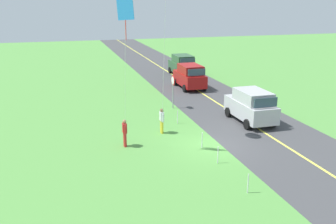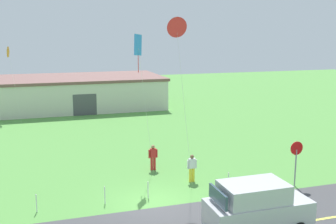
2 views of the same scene
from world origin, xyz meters
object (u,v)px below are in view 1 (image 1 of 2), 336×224
Objects in this scene: car_parked_east_near at (190,76)px; person_adult_companion at (162,120)px; kite_red_low at (125,10)px; car_suv_foreground at (251,106)px; person_adult_near at (125,132)px; car_parked_east_far at (182,65)px; stop_sign at (173,85)px.

car_parked_east_near is 2.75× the size of person_adult_companion.
car_suv_foreground is at bearing -72.03° from kite_red_low.
person_adult_near is 0.19× the size of kite_red_low.
person_adult_near is (-19.04, 9.78, -0.29)m from car_parked_east_far.
person_adult_companion is (-11.26, 5.83, -0.29)m from car_parked_east_near.
car_parked_east_far is 21.40m from person_adult_near.
kite_red_low reaches higher than stop_sign.
car_suv_foreground is 6.30m from stop_sign.
kite_red_low reaches higher than car_parked_east_far.
car_suv_foreground reaches higher than person_adult_companion.
kite_red_low is at bearing -45.12° from person_adult_near.
person_adult_companion is (-17.47, 7.17, -0.29)m from car_parked_east_far.
stop_sign is 1.60× the size of person_adult_near.
stop_sign is at bearing 17.56° from person_adult_companion.
car_suv_foreground and car_parked_east_near have the same top height.
stop_sign reaches higher than car_parked_east_near.
kite_red_low is (-2.90, 8.93, 6.39)m from car_suv_foreground.
person_adult_near and person_adult_companion have the same top height.
stop_sign is (-6.05, 3.51, 0.65)m from car_parked_east_near.
car_suv_foreground is 11.36m from kite_red_low.
car_suv_foreground is 6.44m from person_adult_companion.
car_parked_east_far is (6.21, -1.33, 0.00)m from car_parked_east_near.
person_adult_companion is (1.57, -2.61, 0.00)m from person_adult_near.
car_parked_east_near is (10.79, 0.58, 0.00)m from car_suv_foreground.
kite_red_low is at bearing 148.61° from car_parked_east_near.
car_parked_east_near is 12.69m from person_adult_companion.
car_parked_east_near is 6.35m from car_parked_east_far.
stop_sign is at bearing 93.04° from person_adult_near.
stop_sign is at bearing 158.45° from car_parked_east_far.
kite_red_low is at bearing 175.59° from person_adult_companion.
person_adult_near is at bearing 152.82° from car_parked_east_far.
car_parked_east_near is at bearing -31.39° from kite_red_low.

